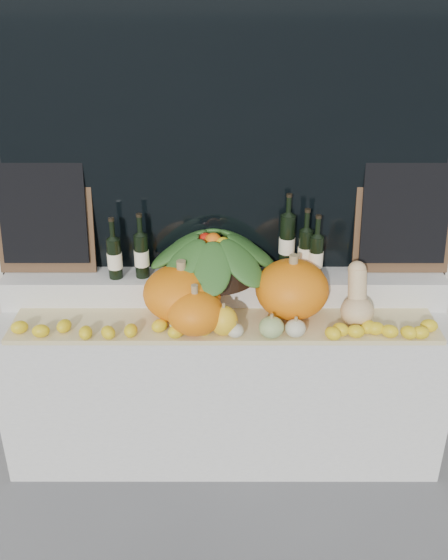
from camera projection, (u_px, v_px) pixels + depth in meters
The scene contains 18 objects.
storefront_facade at pixel (224, 15), 3.21m from camera, with size 7.00×0.94×4.50m.
display_sill at pixel (224, 384), 3.40m from camera, with size 2.30×0.55×0.88m, color silver.
rear_tier at pixel (224, 287), 3.29m from camera, with size 2.30×0.25×0.16m, color silver.
straw_bedding at pixel (224, 325), 3.08m from camera, with size 2.10×0.32×0.03m, color tan.
pumpkin_left at pixel (182, 293), 3.08m from camera, with size 0.39×0.39×0.27m, color orange.
pumpkin_right at pixel (292, 289), 3.09m from camera, with size 0.37×0.37×0.29m, color orange.
pumpkin_center at pixel (195, 312), 2.96m from camera, with size 0.27×0.27×0.21m, color orange.
butternut_squash at pixel (357, 301), 3.03m from camera, with size 0.16×0.22×0.30m.
decorative_gourds at pixel (239, 324), 2.96m from camera, with size 0.65×0.15×0.17m.
lemon_heap at pixel (224, 330), 2.96m from camera, with size 2.20×0.16×0.06m, color yellow, non-canonical shape.
produce_bowl at pixel (213, 255), 3.19m from camera, with size 0.70×0.70×0.25m.
wine_bottle_far_left at pixel (115, 258), 3.17m from camera, with size 0.08×0.08×0.33m.
wine_bottle_near_left at pixel (142, 255), 3.18m from camera, with size 0.08×0.08×0.35m.
wine_bottle_tall at pixel (287, 243), 3.22m from camera, with size 0.08×0.08×0.42m.
wine_bottle_near_right at pixel (305, 252), 3.19m from camera, with size 0.08×0.08×0.36m.
wine_bottle_far_right at pixel (316, 256), 3.17m from camera, with size 0.08×0.08×0.34m.
chalkboard_left at pixel (43, 212), 3.17m from camera, with size 0.50×0.13×0.61m.
chalkboard_right at pixel (405, 212), 3.17m from camera, with size 0.50×0.13×0.61m.
Camera 1 is at (0.00, -1.24, 2.50)m, focal length 40.00 mm.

